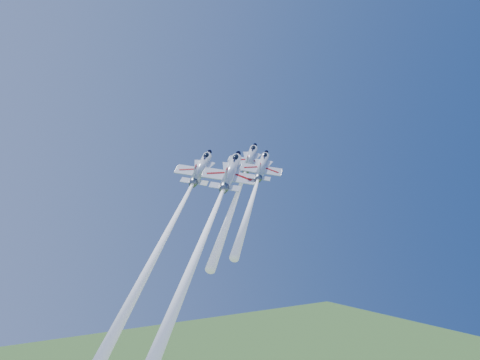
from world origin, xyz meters
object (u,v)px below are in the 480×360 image
jet_lead (239,190)px  jet_slot (206,231)px  jet_right (254,192)px  jet_left (169,229)px

jet_lead → jet_slot: bearing=-100.1°
jet_lead → jet_right: bearing=-59.2°
jet_left → jet_slot: (4.06, -6.17, -0.28)m
jet_lead → jet_slot: jet_lead is taller
jet_lead → jet_slot: (-15.05, -12.83, -7.38)m
jet_right → jet_slot: jet_slot is taller
jet_lead → jet_right: size_ratio=1.24×
jet_left → jet_right: size_ratio=1.76×
jet_lead → jet_left: size_ratio=0.71×
jet_slot → jet_left: bearing=162.8°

